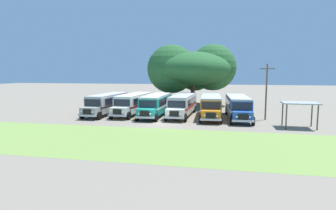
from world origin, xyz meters
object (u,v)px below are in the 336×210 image
Objects in this scene: parked_bus_slot_1 at (134,103)px; parked_bus_slot_5 at (238,106)px; waiting_shelter at (300,105)px; utility_pole at (266,90)px; parked_bus_slot_4 at (211,105)px; parked_bus_slot_3 at (183,104)px; broad_shade_tree at (193,69)px; parked_bus_slot_0 at (108,103)px; parked_bus_slot_2 at (156,104)px.

parked_bus_slot_5 is (14.30, -0.89, 0.00)m from parked_bus_slot_1.
parked_bus_slot_1 is 3.03× the size of waiting_shelter.
parked_bus_slot_1 is at bearing 175.09° from utility_pole.
waiting_shelter is (2.82, -4.51, -1.25)m from utility_pole.
utility_pole is at bearing 80.56° from parked_bus_slot_4.
parked_bus_slot_3 is 1.00× the size of parked_bus_slot_4.
broad_shade_tree is (-7.37, 12.81, 4.90)m from parked_bus_slot_5.
parked_bus_slot_5 is at bearing 84.52° from parked_bus_slot_4.
broad_shade_tree reaches higher than parked_bus_slot_5.
parked_bus_slot_5 is (17.96, -0.10, 0.00)m from parked_bus_slot_0.
parked_bus_slot_0 is 17.96m from parked_bus_slot_5.
parked_bus_slot_0 is at bearing -129.82° from broad_shade_tree.
parked_bus_slot_1 is at bearing 163.59° from waiting_shelter.
broad_shade_tree reaches higher than parked_bus_slot_3.
parked_bus_slot_3 is 0.99× the size of parked_bus_slot_5.
utility_pole reaches higher than parked_bus_slot_4.
broad_shade_tree is at bearing 152.30° from parked_bus_slot_1.
parked_bus_slot_2 is at bearing 91.91° from parked_bus_slot_0.
parked_bus_slot_3 is (7.02, -0.21, 0.00)m from parked_bus_slot_1.
parked_bus_slot_2 and parked_bus_slot_5 have the same top height.
parked_bus_slot_1 is at bearing -96.73° from parked_bus_slot_4.
parked_bus_slot_5 is (10.88, -0.12, 0.00)m from parked_bus_slot_2.
waiting_shelter is at bearing 67.81° from parked_bus_slot_3.
parked_bus_slot_3 is at bearing 156.62° from waiting_shelter.
parked_bus_slot_3 and parked_bus_slot_4 have the same top height.
waiting_shelter is (13.52, -17.94, -4.03)m from broad_shade_tree.
parked_bus_slot_3 is (3.59, 0.56, 0.00)m from parked_bus_slot_2.
parked_bus_slot_0 and parked_bus_slot_2 have the same top height.
parked_bus_slot_1 is 10.90m from parked_bus_slot_4.
parked_bus_slot_1 is at bearing -120.21° from broad_shade_tree.
utility_pole is 5.47m from waiting_shelter.
parked_bus_slot_3 is at bearing 90.75° from parked_bus_slot_1.
utility_pole reaches higher than parked_bus_slot_5.
broad_shade_tree is at bearing 164.04° from parked_bus_slot_2.
parked_bus_slot_4 is 10.98m from waiting_shelter.
parked_bus_slot_4 is at bearing -72.71° from broad_shade_tree.
parked_bus_slot_2 is at bearing -94.17° from parked_bus_slot_5.
utility_pole is at bearing 84.21° from parked_bus_slot_3.
parked_bus_slot_2 reaches higher than waiting_shelter.
parked_bus_slot_3 is 3.02× the size of waiting_shelter.
utility_pole is at bearing 86.51° from parked_bus_slot_2.
parked_bus_slot_4 is at bearing 173.42° from utility_pole.
parked_bus_slot_2 is 1.00× the size of parked_bus_slot_3.
parked_bus_slot_0 is 17.25m from broad_shade_tree.
parked_bus_slot_1 is at bearing 103.94° from parked_bus_slot_0.
utility_pole is 1.92× the size of waiting_shelter.
broad_shade_tree is (6.94, 11.91, 4.90)m from parked_bus_slot_1.
parked_bus_slot_5 is at bearing 88.93° from parked_bus_slot_1.
parked_bus_slot_1 is at bearing -97.10° from parked_bus_slot_5.
parked_bus_slot_5 is 4.00m from utility_pole.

